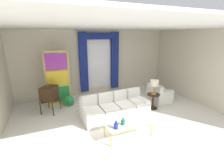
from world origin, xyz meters
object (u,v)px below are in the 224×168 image
Objects in this scene: table_lamp_brass at (154,83)px; couch_white_long at (115,108)px; armchair_white at (159,96)px; peacock_figurine at (69,102)px; bottle_crystal_tall at (116,126)px; round_side_table at (153,100)px; stained_glass_divider at (58,80)px; bottle_blue_decanter at (123,122)px; coffee_table at (128,124)px; vintage_tv at (49,94)px.

couch_white_long is at bearing 179.79° from table_lamp_brass.
peacock_figurine is at bearing 165.08° from armchair_white.
bottle_crystal_tall is 0.39× the size of round_side_table.
stained_glass_divider is at bearing 151.33° from table_lamp_brass.
bottle_crystal_tall is 3.42m from stained_glass_divider.
peacock_figurine is (-1.08, 2.65, -0.27)m from bottle_blue_decanter.
round_side_table is at bearing 32.02° from bottle_crystal_tall.
peacock_figurine is 3.40m from table_lamp_brass.
coffee_table is 1.51× the size of armchair_white.
vintage_tv is (-1.79, 2.46, 0.24)m from bottle_blue_decanter.
bottle_crystal_tall is at bearing -157.72° from bottle_blue_decanter.
table_lamp_brass is at bearing -14.04° from round_side_table.
vintage_tv is (-1.53, 2.57, 0.24)m from bottle_crystal_tall.
round_side_table is at bearing 35.43° from coffee_table.
bottle_crystal_tall is 0.41× the size of table_lamp_brass.
bottle_crystal_tall is at bearing -147.23° from armchair_white.
bottle_blue_decanter is 0.39× the size of round_side_table.
coffee_table is 2.24× the size of round_side_table.
peacock_figurine is 3.31m from round_side_table.
armchair_white is at bearing 10.91° from couch_white_long.
bottle_blue_decanter is 3.05m from vintage_tv.
vintage_tv is 2.24× the size of peacock_figurine.
stained_glass_divider is (-1.58, 3.05, 0.68)m from coffee_table.
table_lamp_brass reaches higher than bottle_crystal_tall.
bottle_blue_decanter is at bearing -67.86° from peacock_figurine.
bottle_blue_decanter is 3.42m from stained_glass_divider.
bottle_blue_decanter reaches higher than peacock_figurine.
stained_glass_divider is at bearing 109.92° from bottle_crystal_tall.
vintage_tv reaches higher than bottle_crystal_tall.
stained_glass_divider reaches higher than table_lamp_brass.
armchair_white is at bearing 33.72° from bottle_blue_decanter.
couch_white_long reaches higher than bottle_blue_decanter.
table_lamp_brass is (3.70, -1.21, 0.30)m from vintage_tv.
coffee_table is at bearing 5.70° from bottle_blue_decanter.
table_lamp_brass is at bearing 32.02° from bottle_crystal_tall.
peacock_figurine is at bearing 154.96° from table_lamp_brass.
armchair_white reaches higher than coffee_table.
coffee_table is at bearing 15.71° from bottle_crystal_tall.
coffee_table is 0.99× the size of vintage_tv.
vintage_tv reaches higher than bottle_blue_decanter.
stained_glass_divider is (-3.94, 1.38, 0.77)m from armchair_white.
vintage_tv is at bearing 128.83° from coffee_table.
couch_white_long is 1.08× the size of stained_glass_divider.
couch_white_long is at bearing -45.38° from peacock_figurine.
bottle_blue_decanter is (-0.18, -0.02, 0.12)m from coffee_table.
bottle_crystal_tall reaches higher than bottle_blue_decanter.
table_lamp_brass is at bearing -18.09° from vintage_tv.
bottle_blue_decanter is at bearing 22.28° from bottle_crystal_tall.
coffee_table is at bearing -144.59° from armchair_white.
coffee_table is 3.50m from stained_glass_divider.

